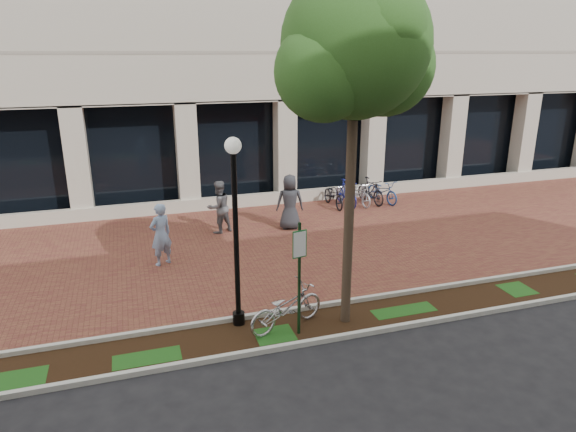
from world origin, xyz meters
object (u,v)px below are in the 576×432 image
object	(u,v)px
bollard	(349,194)
pedestrian_left	(161,235)
parking_sign	(299,266)
pedestrian_right	(290,202)
pedestrian_mid	(219,207)
street_tree	(357,54)
bike_rack_cluster	(359,193)
lamppost	(236,224)
locked_bicycle	(286,307)

from	to	relation	value
bollard	pedestrian_left	bearing A→B (deg)	-152.57
parking_sign	pedestrian_right	xyz separation A→B (m)	(1.99, 6.88, -0.68)
pedestrian_mid	pedestrian_right	distance (m)	2.49
street_tree	pedestrian_mid	world-z (taller)	street_tree
parking_sign	bike_rack_cluster	world-z (taller)	parking_sign
parking_sign	lamppost	world-z (taller)	lamppost
parking_sign	pedestrian_mid	bearing A→B (deg)	82.11
pedestrian_right	bollard	xyz separation A→B (m)	(3.25, 2.15, -0.52)
street_tree	pedestrian_left	xyz separation A→B (m)	(-3.87, 4.70, -5.06)
pedestrian_mid	lamppost	bearing A→B (deg)	59.37
bollard	lamppost	bearing A→B (deg)	-128.17
bike_rack_cluster	locked_bicycle	bearing A→B (deg)	-130.77
pedestrian_left	bike_rack_cluster	size ratio (longest dim) A/B	0.62
lamppost	pedestrian_mid	bearing A→B (deg)	83.53
street_tree	pedestrian_right	xyz separation A→B (m)	(0.71, 6.62, -5.02)
pedestrian_mid	bollard	xyz separation A→B (m)	(5.70, 1.77, -0.46)
street_tree	pedestrian_right	distance (m)	8.34
parking_sign	locked_bicycle	xyz separation A→B (m)	(-0.18, 0.36, -1.15)
bike_rack_cluster	pedestrian_right	bearing A→B (deg)	-157.38
bollard	pedestrian_mid	bearing A→B (deg)	-162.75
lamppost	street_tree	bearing A→B (deg)	-13.32
parking_sign	lamppost	distance (m)	1.67
parking_sign	lamppost	bearing A→B (deg)	133.09
lamppost	pedestrian_mid	world-z (taller)	lamppost
lamppost	bike_rack_cluster	size ratio (longest dim) A/B	1.44
parking_sign	pedestrian_left	distance (m)	5.65
locked_bicycle	bollard	bearing A→B (deg)	-51.62
lamppost	pedestrian_left	size ratio (longest dim) A/B	2.31
locked_bicycle	pedestrian_right	xyz separation A→B (m)	(2.18, 6.52, 0.47)
pedestrian_left	parking_sign	bearing A→B (deg)	89.50
lamppost	bollard	bearing A→B (deg)	51.83
pedestrian_right	lamppost	bearing A→B (deg)	74.75
lamppost	bike_rack_cluster	distance (m)	10.73
locked_bicycle	bike_rack_cluster	size ratio (longest dim) A/B	0.65
locked_bicycle	bollard	distance (m)	10.22
lamppost	locked_bicycle	bearing A→B (deg)	-25.64
pedestrian_right	bollard	distance (m)	3.93
lamppost	bike_rack_cluster	bearing A→B (deg)	49.83
lamppost	pedestrian_right	xyz separation A→B (m)	(3.19, 6.03, -1.48)
bollard	parking_sign	bearing A→B (deg)	-120.12
street_tree	locked_bicycle	xyz separation A→B (m)	(-1.46, 0.10, -5.49)
parking_sign	bollard	bearing A→B (deg)	48.31
street_tree	pedestrian_left	size ratio (longest dim) A/B	4.08
pedestrian_left	bollard	size ratio (longest dim) A/B	2.09
locked_bicycle	bike_rack_cluster	distance (m)	10.32
parking_sign	locked_bicycle	bearing A→B (deg)	105.46
parking_sign	locked_bicycle	distance (m)	1.22
parking_sign	bike_rack_cluster	size ratio (longest dim) A/B	0.87
parking_sign	street_tree	bearing A→B (deg)	-0.00
lamppost	bollard	size ratio (longest dim) A/B	4.83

